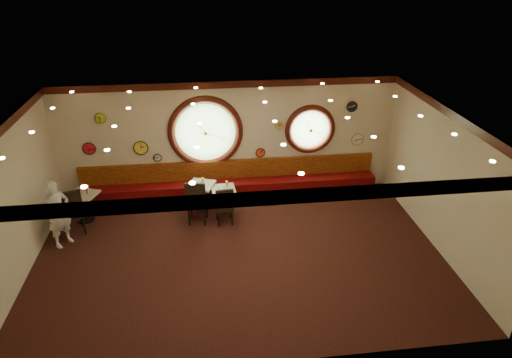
% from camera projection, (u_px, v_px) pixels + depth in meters
% --- Properties ---
extents(floor, '(9.00, 6.00, 0.00)m').
position_uv_depth(floor, '(240.00, 256.00, 10.20)').
color(floor, black).
rests_on(floor, ground).
extents(ceiling, '(9.00, 6.00, 0.02)m').
position_uv_depth(ceiling, '(237.00, 120.00, 8.76)').
color(ceiling, '#B28332').
rests_on(ceiling, wall_back).
extents(wall_back, '(9.00, 0.02, 3.20)m').
position_uv_depth(wall_back, '(229.00, 140.00, 12.14)').
color(wall_back, beige).
rests_on(wall_back, floor).
extents(wall_front, '(9.00, 0.02, 3.20)m').
position_uv_depth(wall_front, '(256.00, 288.00, 6.82)').
color(wall_front, beige).
rests_on(wall_front, floor).
extents(wall_left, '(0.02, 6.00, 3.20)m').
position_uv_depth(wall_left, '(12.00, 207.00, 8.99)').
color(wall_left, beige).
rests_on(wall_left, floor).
extents(wall_right, '(0.02, 6.00, 3.20)m').
position_uv_depth(wall_right, '(443.00, 181.00, 9.97)').
color(wall_right, beige).
rests_on(wall_right, floor).
extents(molding_back, '(9.00, 0.10, 0.18)m').
position_uv_depth(molding_back, '(227.00, 84.00, 11.41)').
color(molding_back, '#39100A').
rests_on(molding_back, wall_back).
extents(molding_front, '(9.00, 0.10, 0.18)m').
position_uv_depth(molding_front, '(256.00, 199.00, 6.19)').
color(molding_front, '#39100A').
rests_on(molding_front, wall_back).
extents(molding_right, '(0.10, 6.00, 0.18)m').
position_uv_depth(molding_right, '(455.00, 115.00, 9.29)').
color(molding_right, '#39100A').
rests_on(molding_right, wall_back).
extents(banquette_base, '(8.00, 0.55, 0.20)m').
position_uv_depth(banquette_base, '(231.00, 194.00, 12.57)').
color(banquette_base, black).
rests_on(banquette_base, floor).
extents(banquette_seat, '(8.00, 0.55, 0.30)m').
position_uv_depth(banquette_seat, '(231.00, 186.00, 12.45)').
color(banquette_seat, '#550709').
rests_on(banquette_seat, banquette_base).
extents(banquette_back, '(8.00, 0.10, 0.55)m').
position_uv_depth(banquette_back, '(230.00, 169.00, 12.47)').
color(banquette_back, '#5F0C07').
rests_on(banquette_back, wall_back).
extents(porthole_left_glass, '(1.66, 0.02, 1.66)m').
position_uv_depth(porthole_left_glass, '(206.00, 132.00, 11.95)').
color(porthole_left_glass, '#8BB96F').
rests_on(porthole_left_glass, wall_back).
extents(porthole_left_frame, '(1.98, 0.18, 1.98)m').
position_uv_depth(porthole_left_frame, '(206.00, 132.00, 11.94)').
color(porthole_left_frame, '#39100A').
rests_on(porthole_left_frame, wall_back).
extents(porthole_left_ring, '(1.61, 0.03, 1.61)m').
position_uv_depth(porthole_left_ring, '(206.00, 133.00, 11.91)').
color(porthole_left_ring, gold).
rests_on(porthole_left_ring, wall_back).
extents(porthole_right_glass, '(1.10, 0.02, 1.10)m').
position_uv_depth(porthole_right_glass, '(310.00, 129.00, 12.28)').
color(porthole_right_glass, '#8BB96F').
rests_on(porthole_right_glass, wall_back).
extents(porthole_right_frame, '(1.38, 0.18, 1.38)m').
position_uv_depth(porthole_right_frame, '(310.00, 129.00, 12.27)').
color(porthole_right_frame, '#39100A').
rests_on(porthole_right_frame, wall_back).
extents(porthole_right_ring, '(1.09, 0.03, 1.09)m').
position_uv_depth(porthole_right_ring, '(310.00, 130.00, 12.24)').
color(porthole_right_ring, gold).
rests_on(porthole_right_ring, wall_back).
extents(wall_clock_0, '(0.24, 0.03, 0.24)m').
position_uv_depth(wall_clock_0, '(260.00, 152.00, 12.38)').
color(wall_clock_0, '#EF431C').
rests_on(wall_clock_0, wall_back).
extents(wall_clock_1, '(0.26, 0.03, 0.26)m').
position_uv_depth(wall_clock_1, '(100.00, 118.00, 11.41)').
color(wall_clock_1, '#87CE29').
rests_on(wall_clock_1, wall_back).
extents(wall_clock_2, '(0.20, 0.03, 0.20)m').
position_uv_depth(wall_clock_2, '(158.00, 158.00, 12.07)').
color(wall_clock_2, white).
rests_on(wall_clock_2, wall_back).
extents(wall_clock_3, '(0.22, 0.03, 0.22)m').
position_uv_depth(wall_clock_3, '(279.00, 126.00, 12.09)').
color(wall_clock_3, gold).
rests_on(wall_clock_3, wall_back).
extents(wall_clock_4, '(0.32, 0.03, 0.32)m').
position_uv_depth(wall_clock_4, '(89.00, 148.00, 11.73)').
color(wall_clock_4, red).
rests_on(wall_clock_4, wall_back).
extents(wall_clock_5, '(0.36, 0.03, 0.36)m').
position_uv_depth(wall_clock_5, '(141.00, 148.00, 11.90)').
color(wall_clock_5, yellow).
rests_on(wall_clock_5, wall_back).
extents(wall_clock_6, '(0.28, 0.03, 0.28)m').
position_uv_depth(wall_clock_6, '(352.00, 107.00, 12.10)').
color(wall_clock_6, black).
rests_on(wall_clock_6, wall_back).
extents(wall_clock_7, '(0.34, 0.03, 0.34)m').
position_uv_depth(wall_clock_7, '(357.00, 139.00, 12.56)').
color(wall_clock_7, white).
rests_on(wall_clock_7, wall_back).
extents(table_a, '(0.86, 0.86, 0.74)m').
position_uv_depth(table_a, '(84.00, 204.00, 11.35)').
color(table_a, black).
rests_on(table_a, floor).
extents(table_b, '(0.83, 0.83, 0.71)m').
position_uv_depth(table_b, '(201.00, 193.00, 11.89)').
color(table_b, black).
rests_on(table_b, floor).
extents(table_c, '(0.64, 0.64, 0.66)m').
position_uv_depth(table_c, '(224.00, 197.00, 11.77)').
color(table_c, black).
rests_on(table_c, floor).
extents(chair_a, '(0.67, 0.67, 0.75)m').
position_uv_depth(chair_a, '(71.00, 210.00, 10.65)').
color(chair_a, black).
rests_on(chair_a, floor).
extents(chair_b, '(0.56, 0.56, 0.73)m').
position_uv_depth(chair_b, '(197.00, 200.00, 11.11)').
color(chair_b, black).
rests_on(chair_b, floor).
extents(chair_c, '(0.46, 0.46, 0.63)m').
position_uv_depth(chair_c, '(224.00, 204.00, 11.12)').
color(chair_c, black).
rests_on(chair_c, floor).
extents(condiment_a_salt, '(0.04, 0.04, 0.11)m').
position_uv_depth(condiment_a_salt, '(80.00, 193.00, 11.20)').
color(condiment_a_salt, silver).
rests_on(condiment_a_salt, table_a).
extents(condiment_b_salt, '(0.03, 0.03, 0.09)m').
position_uv_depth(condiment_b_salt, '(197.00, 182.00, 11.79)').
color(condiment_b_salt, silver).
rests_on(condiment_b_salt, table_b).
extents(condiment_c_salt, '(0.03, 0.03, 0.09)m').
position_uv_depth(condiment_c_salt, '(219.00, 187.00, 11.65)').
color(condiment_c_salt, silver).
rests_on(condiment_c_salt, table_c).
extents(condiment_a_pepper, '(0.03, 0.03, 0.09)m').
position_uv_depth(condiment_a_pepper, '(82.00, 194.00, 11.15)').
color(condiment_a_pepper, silver).
rests_on(condiment_a_pepper, table_a).
extents(condiment_b_pepper, '(0.04, 0.04, 0.10)m').
position_uv_depth(condiment_b_pepper, '(201.00, 183.00, 11.73)').
color(condiment_b_pepper, '#B7B7BC').
rests_on(condiment_b_pepper, table_b).
extents(condiment_c_pepper, '(0.04, 0.04, 0.11)m').
position_uv_depth(condiment_c_pepper, '(224.00, 187.00, 11.63)').
color(condiment_c_pepper, silver).
rests_on(condiment_c_pepper, table_c).
extents(condiment_a_bottle, '(0.05, 0.05, 0.17)m').
position_uv_depth(condiment_a_bottle, '(87.00, 191.00, 11.22)').
color(condiment_a_bottle, orange).
rests_on(condiment_a_bottle, table_a).
extents(condiment_b_bottle, '(0.05, 0.05, 0.16)m').
position_uv_depth(condiment_b_bottle, '(203.00, 181.00, 11.78)').
color(condiment_b_bottle, gold).
rests_on(condiment_b_bottle, table_b).
extents(condiment_c_bottle, '(0.05, 0.05, 0.18)m').
position_uv_depth(condiment_c_bottle, '(227.00, 184.00, 11.69)').
color(condiment_c_bottle, gold).
rests_on(condiment_c_bottle, table_c).
extents(waiter, '(0.68, 0.71, 1.63)m').
position_uv_depth(waiter, '(59.00, 214.00, 10.26)').
color(waiter, white).
rests_on(waiter, floor).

